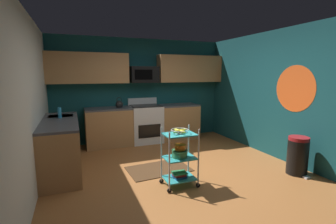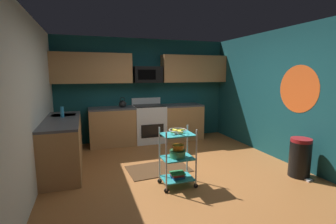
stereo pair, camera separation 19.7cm
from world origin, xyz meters
The scene contains 18 objects.
floor centered at (0.00, 0.00, -0.02)m, with size 4.40×4.80×0.04m, color #995B2D.
wall_back centered at (0.00, 2.43, 1.30)m, with size 4.52×0.06×2.60m, color #14474C.
wall_left centered at (-2.23, 0.00, 1.30)m, with size 0.06×4.80×2.60m, color silver.
wall_right centered at (2.23, 0.00, 1.30)m, with size 0.06×4.80×2.60m, color #14474C.
wall_flower_decal centered at (2.20, -0.37, 1.45)m, with size 0.87×0.87×0.00m, color #E5591E.
counter_run centered at (-0.76, 1.61, 0.46)m, with size 3.63×2.47×0.92m.
oven_range centered at (0.03, 2.10, 0.48)m, with size 0.76×0.65×1.10m.
upper_cabinets centered at (-0.01, 2.23, 1.85)m, with size 4.40×0.33×0.70m.
microwave centered at (0.03, 2.21, 1.70)m, with size 0.70×0.39×0.40m.
rolling_cart centered at (-0.18, -0.46, 0.45)m, with size 0.54×0.36×0.91m.
fruit_bowl centered at (-0.18, -0.46, 0.88)m, with size 0.27×0.27×0.07m.
mixing_bowl_large centered at (-0.18, -0.46, 0.52)m, with size 0.25×0.25×0.11m.
mixing_bowl_small centered at (-0.17, -0.45, 0.62)m, with size 0.18×0.18×0.08m.
book_stack centered at (-0.18, -0.46, 0.17)m, with size 0.23×0.19×0.09m.
kettle centered at (-0.63, 2.10, 1.00)m, with size 0.21×0.18×0.26m.
dish_soap_bottle centered at (-1.90, 1.09, 1.02)m, with size 0.06×0.06×0.20m, color #2D8CBF.
trash_can centered at (1.90, -0.80, 0.33)m, with size 0.34×0.42×0.66m.
floor_rug centered at (-0.27, 0.26, 0.01)m, with size 1.10×0.70×0.01m, color #472D19.
Camera 1 is at (-1.66, -3.73, 1.73)m, focal length 26.05 mm.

